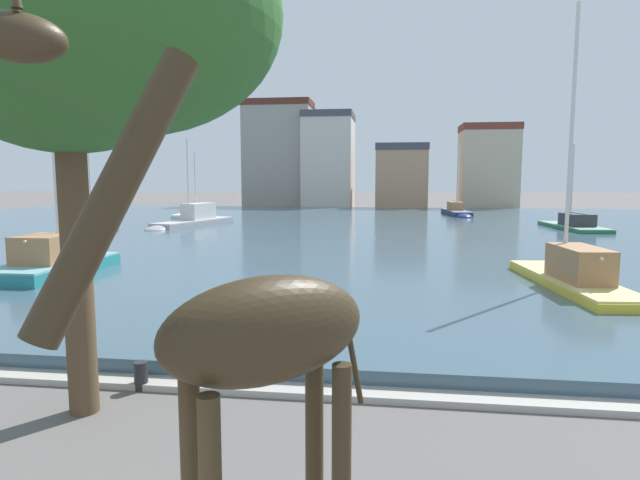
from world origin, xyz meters
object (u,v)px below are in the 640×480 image
(sailboat_green, at_px, (570,227))
(giraffe_statue, at_px, (250,345))
(shade_tree, at_px, (69,31))
(sailboat_white, at_px, (197,216))
(mooring_bollard, at_px, (141,376))
(sailboat_red, at_px, (93,232))
(sailboat_navy, at_px, (457,213))
(sailboat_grey, at_px, (190,222))
(sailboat_yellow, at_px, (565,278))
(sailboat_teal, at_px, (60,266))

(sailboat_green, bearing_deg, giraffe_statue, -111.44)
(shade_tree, bearing_deg, sailboat_white, 108.40)
(giraffe_statue, bearing_deg, mooring_bollard, 125.04)
(sailboat_red, xyz_separation_m, sailboat_navy, (24.61, 18.95, 0.17))
(sailboat_red, height_order, sailboat_white, sailboat_red)
(sailboat_navy, bearing_deg, mooring_bollard, -104.37)
(giraffe_statue, relative_size, sailboat_green, 0.59)
(sailboat_grey, height_order, sailboat_white, sailboat_grey)
(sailboat_yellow, height_order, mooring_bollard, sailboat_yellow)
(sailboat_green, bearing_deg, sailboat_white, 163.94)
(sailboat_yellow, distance_m, shade_tree, 15.19)
(giraffe_statue, bearing_deg, sailboat_green, 68.56)
(sailboat_red, bearing_deg, mooring_bollard, -57.49)
(sailboat_green, xyz_separation_m, sailboat_navy, (-5.99, 12.08, 0.07))
(sailboat_white, bearing_deg, sailboat_navy, 8.48)
(giraffe_statue, relative_size, sailboat_red, 0.62)
(sailboat_grey, distance_m, sailboat_navy, 24.48)
(sailboat_red, bearing_deg, shade_tree, -59.32)
(sailboat_yellow, height_order, shade_tree, sailboat_yellow)
(sailboat_teal, bearing_deg, giraffe_statue, -51.52)
(giraffe_statue, distance_m, sailboat_red, 32.01)
(sailboat_yellow, height_order, sailboat_grey, sailboat_yellow)
(sailboat_teal, height_order, sailboat_green, sailboat_teal)
(sailboat_yellow, bearing_deg, sailboat_teal, -179.53)
(sailboat_red, relative_size, sailboat_navy, 1.00)
(sailboat_teal, xyz_separation_m, sailboat_white, (-5.82, 28.82, -0.25))
(sailboat_green, relative_size, shade_tree, 1.05)
(sailboat_white, xyz_separation_m, shade_tree, (12.83, -38.57, 5.50))
(giraffe_statue, relative_size, sailboat_grey, 0.53)
(sailboat_green, bearing_deg, sailboat_grey, -176.90)
(sailboat_green, xyz_separation_m, sailboat_grey, (-26.40, -1.43, 0.14))
(sailboat_yellow, distance_m, sailboat_white, 36.81)
(sailboat_teal, bearing_deg, sailboat_red, 116.65)
(giraffe_statue, relative_size, sailboat_yellow, 0.53)
(sailboat_green, height_order, sailboat_grey, sailboat_grey)
(sailboat_green, xyz_separation_m, mooring_bollard, (-16.51, -28.98, -0.22))
(shade_tree, bearing_deg, mooring_bollard, 71.07)
(sailboat_teal, xyz_separation_m, sailboat_grey, (-2.52, 18.84, 0.01))
(sailboat_grey, bearing_deg, sailboat_green, 3.10)
(sailboat_white, bearing_deg, shade_tree, -71.60)
(sailboat_red, distance_m, sailboat_navy, 31.07)
(giraffe_statue, xyz_separation_m, mooring_bollard, (-3.29, 4.69, -2.21))
(sailboat_green, bearing_deg, sailboat_yellow, -108.21)
(sailboat_navy, distance_m, sailboat_white, 23.97)
(shade_tree, bearing_deg, sailboat_navy, 75.51)
(giraffe_statue, xyz_separation_m, shade_tree, (-3.64, 3.65, 3.39))
(sailboat_white, relative_size, mooring_bollard, 15.45)
(sailboat_green, relative_size, sailboat_white, 1.05)
(sailboat_green, xyz_separation_m, sailboat_white, (-29.70, 8.55, -0.12))
(sailboat_white, bearing_deg, sailboat_grey, -71.71)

